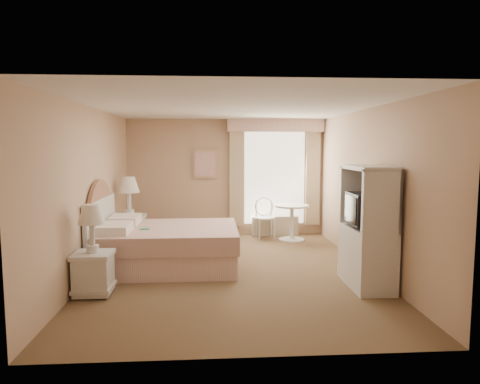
{
  "coord_description": "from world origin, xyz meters",
  "views": [
    {
      "loc": [
        -0.31,
        -6.44,
        1.91
      ],
      "look_at": [
        0.14,
        0.3,
        1.2
      ],
      "focal_mm": 32.0,
      "sensor_mm": 36.0,
      "label": 1
    }
  ],
  "objects": [
    {
      "name": "room",
      "position": [
        0.0,
        0.0,
        1.25
      ],
      "size": [
        4.21,
        5.51,
        2.51
      ],
      "color": "brown",
      "rests_on": "ground"
    },
    {
      "name": "window",
      "position": [
        1.05,
        2.65,
        1.34
      ],
      "size": [
        2.05,
        0.22,
        2.51
      ],
      "color": "white",
      "rests_on": "room"
    },
    {
      "name": "framed_art",
      "position": [
        -0.45,
        2.71,
        1.55
      ],
      "size": [
        0.52,
        0.04,
        0.62
      ],
      "color": "tan",
      "rests_on": "room"
    },
    {
      "name": "bed",
      "position": [
        -1.12,
        0.29,
        0.36
      ],
      "size": [
        2.17,
        1.71,
        1.51
      ],
      "color": "pink",
      "rests_on": "room"
    },
    {
      "name": "nightstand_near",
      "position": [
        -1.84,
        -0.95,
        0.44
      ],
      "size": [
        0.48,
        0.48,
        1.16
      ],
      "color": "white",
      "rests_on": "room"
    },
    {
      "name": "nightstand_far",
      "position": [
        -1.84,
        1.53,
        0.51
      ],
      "size": [
        0.55,
        0.55,
        1.34
      ],
      "color": "white",
      "rests_on": "room"
    },
    {
      "name": "round_table",
      "position": [
        1.32,
        2.11,
        0.49
      ],
      "size": [
        0.69,
        0.69,
        0.73
      ],
      "color": "silver",
      "rests_on": "room"
    },
    {
      "name": "cafe_chair",
      "position": [
        0.8,
        2.38,
        0.5
      ],
      "size": [
        0.45,
        0.45,
        0.86
      ],
      "rotation": [
        0.0,
        0.0,
        0.09
      ],
      "color": "silver",
      "rests_on": "room"
    },
    {
      "name": "armoire",
      "position": [
        1.81,
        -0.84,
        0.69
      ],
      "size": [
        0.5,
        1.0,
        1.66
      ],
      "color": "white",
      "rests_on": "room"
    }
  ]
}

